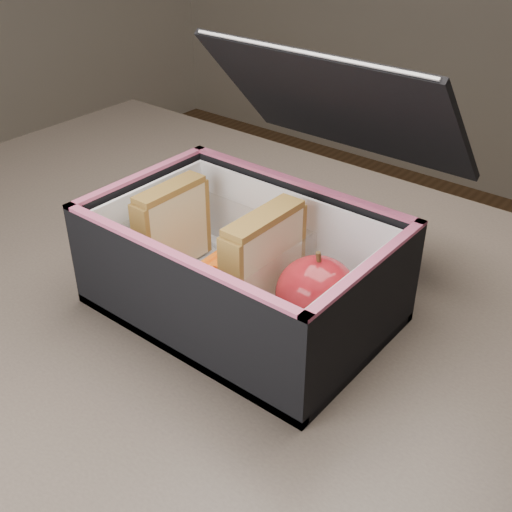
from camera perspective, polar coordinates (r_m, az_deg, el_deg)
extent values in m
cube|color=brown|center=(0.66, -1.99, -6.40)|extent=(1.20, 0.80, 0.03)
cube|color=#382D26|center=(1.40, -9.47, -2.65)|extent=(0.05, 0.05, 0.72)
cube|color=black|center=(0.70, 7.23, 13.18)|extent=(0.28, 0.13, 0.14)
cube|color=beige|center=(0.69, -7.85, 2.59)|extent=(0.01, 0.08, 0.09)
cube|color=#DA6574|center=(0.69, -7.41, 2.15)|extent=(0.01, 0.08, 0.08)
cube|color=beige|center=(0.68, -7.01, 2.22)|extent=(0.01, 0.08, 0.09)
cube|color=brown|center=(0.67, -7.71, 5.90)|extent=(0.02, 0.08, 0.01)
cube|color=beige|center=(0.62, 0.11, -0.55)|extent=(0.01, 0.09, 0.10)
cube|color=#DA6574|center=(0.62, 0.68, -1.10)|extent=(0.01, 0.09, 0.09)
cube|color=beige|center=(0.61, 1.26, -1.05)|extent=(0.01, 0.09, 0.10)
cube|color=brown|center=(0.59, 0.71, 3.41)|extent=(0.03, 0.09, 0.01)
cylinder|color=#FE5C0D|center=(0.67, -2.89, -1.89)|extent=(0.01, 0.09, 0.01)
cylinder|color=#FE5C0D|center=(0.67, -1.63, -1.20)|extent=(0.02, 0.09, 0.01)
cylinder|color=#FE5C0D|center=(0.64, -4.89, -1.70)|extent=(0.01, 0.09, 0.01)
cylinder|color=#FE5C0D|center=(0.66, -6.45, -2.72)|extent=(0.02, 0.09, 0.01)
cylinder|color=#FE5C0D|center=(0.68, -1.29, -0.49)|extent=(0.02, 0.09, 0.01)
cylinder|color=#FE5C0D|center=(0.68, -1.65, 0.58)|extent=(0.03, 0.09, 0.01)
cylinder|color=#FE5C0D|center=(0.68, -3.46, -1.65)|extent=(0.03, 0.09, 0.01)
cylinder|color=#FE5C0D|center=(0.65, -5.96, -2.13)|extent=(0.01, 0.09, 0.01)
cylinder|color=#FE5C0D|center=(0.66, -4.22, -0.54)|extent=(0.02, 0.09, 0.01)
cylinder|color=#FE5C0D|center=(0.65, -4.21, -3.61)|extent=(0.02, 0.09, 0.01)
cube|color=white|center=(0.62, 5.71, -6.21)|extent=(0.10, 0.10, 0.01)
ellipsoid|color=maroon|center=(0.59, 5.40, -3.36)|extent=(0.08, 0.08, 0.07)
cylinder|color=#49351A|center=(0.57, 5.59, -0.15)|extent=(0.00, 0.01, 0.01)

